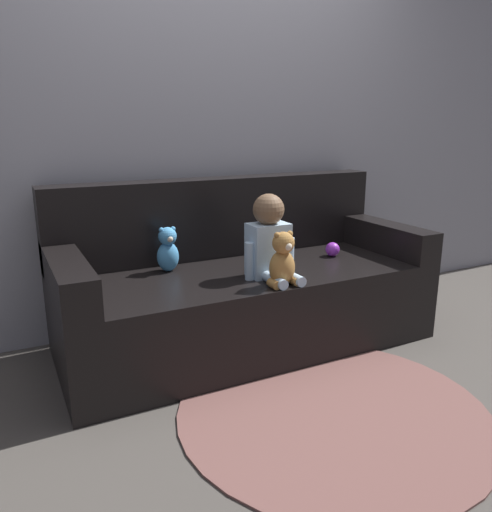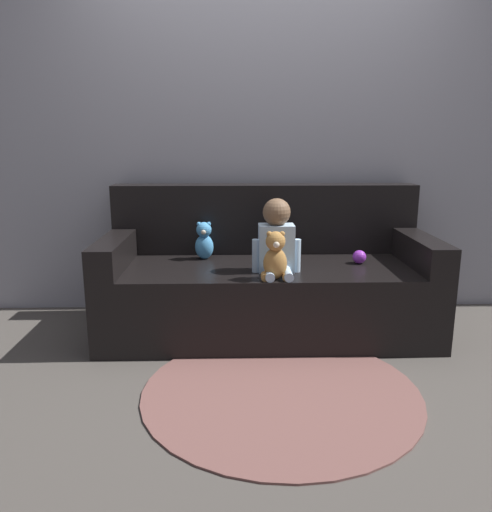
# 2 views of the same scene
# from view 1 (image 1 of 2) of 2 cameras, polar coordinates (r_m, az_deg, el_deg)

# --- Properties ---
(ground_plane) EXTENTS (12.00, 12.00, 0.00)m
(ground_plane) POSITION_cam_1_polar(r_m,az_deg,el_deg) (2.91, 0.05, -9.85)
(ground_plane) COLOR #4C4742
(wall_back) EXTENTS (8.00, 0.05, 2.60)m
(wall_back) POSITION_cam_1_polar(r_m,az_deg,el_deg) (3.11, -4.43, 16.37)
(wall_back) COLOR #93939E
(wall_back) RESTS_ON ground_plane
(couch) EXTENTS (2.04, 0.86, 0.91)m
(couch) POSITION_cam_1_polar(r_m,az_deg,el_deg) (2.84, -0.47, -3.62)
(couch) COLOR black
(couch) RESTS_ON ground_plane
(person_baby) EXTENTS (0.28, 0.33, 0.43)m
(person_baby) POSITION_cam_1_polar(r_m,az_deg,el_deg) (2.56, 2.69, 1.80)
(person_baby) COLOR silver
(person_baby) RESTS_ON couch
(teddy_bear_brown) EXTENTS (0.16, 0.12, 0.27)m
(teddy_bear_brown) POSITION_cam_1_polar(r_m,az_deg,el_deg) (2.43, 4.21, -0.52)
(teddy_bear_brown) COLOR #AD7A3D
(teddy_bear_brown) RESTS_ON couch
(plush_toy_side) EXTENTS (0.12, 0.11, 0.24)m
(plush_toy_side) POSITION_cam_1_polar(r_m,az_deg,el_deg) (2.69, -8.93, 0.74)
(plush_toy_side) COLOR #4C9EDB
(plush_toy_side) RESTS_ON couch
(toy_ball) EXTENTS (0.08, 0.08, 0.08)m
(toy_ball) POSITION_cam_1_polar(r_m,az_deg,el_deg) (3.03, 9.86, 0.76)
(toy_ball) COLOR purple
(toy_ball) RESTS_ON couch
(floor_rug) EXTENTS (1.36, 1.36, 0.01)m
(floor_rug) POSITION_cam_1_polar(r_m,az_deg,el_deg) (2.32, 9.87, -16.99)
(floor_rug) COLOR brown
(floor_rug) RESTS_ON ground_plane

